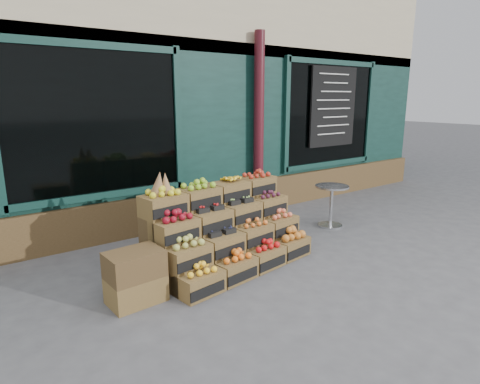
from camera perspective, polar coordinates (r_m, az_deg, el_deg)
ground at (r=5.30m, az=6.32°, el=-10.12°), size 60.00×60.00×0.00m
shop_facade at (r=9.29m, az=-15.76°, el=14.71°), size 12.00×6.24×4.80m
crate_display at (r=5.16m, az=-2.03°, el=-5.93°), size 2.17×1.27×1.29m
spare_crates at (r=4.39m, az=-14.66°, el=-11.61°), size 0.59×0.43×0.56m
bistro_table at (r=6.77m, az=12.85°, el=-1.26°), size 0.55×0.55×0.69m
shopkeeper at (r=6.66m, az=-17.01°, el=3.27°), size 0.75×0.52×2.00m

